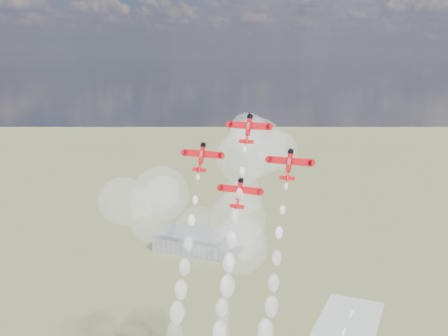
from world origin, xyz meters
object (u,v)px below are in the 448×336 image
plane_left (201,156)px  plane_right (289,164)px  plane_slot (239,192)px  hangar (193,241)px  plane_lead (248,128)px

plane_left → plane_right: (25.98, 0.00, 0.00)m
plane_slot → hangar: bearing=120.5°
plane_left → plane_slot: plane_left is taller
plane_left → plane_lead: bearing=14.3°
plane_slot → plane_lead: bearing=90.0°
hangar → plane_right: plane_right is taller
hangar → plane_slot: size_ratio=4.19×
plane_lead → plane_left: (-12.99, -3.32, -8.46)m
plane_left → plane_slot: size_ratio=1.00×
plane_left → plane_right: same height
plane_left → plane_right: size_ratio=1.00×
hangar → plane_slot: (108.31, -183.61, 92.23)m
plane_right → plane_slot: bearing=-165.7°
plane_slot → plane_left: bearing=165.7°
hangar → plane_lead: size_ratio=4.19×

